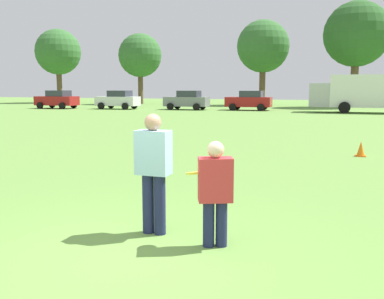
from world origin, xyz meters
name	(u,v)px	position (x,y,z in m)	size (l,w,h in m)	color
ground_plane	(126,258)	(0.00, 0.00, 0.00)	(140.81, 140.81, 0.00)	#608C3D
player_thrower	(153,167)	(-0.03, 1.00, 1.01)	(0.50, 0.30, 1.80)	#1E234C
player_defender	(215,189)	(0.98, 0.77, 0.81)	(0.53, 0.42, 1.46)	#1E234C
frisbee	(196,173)	(0.69, 0.80, 1.01)	(0.27, 0.27, 0.08)	yellow
traffic_cone	(361,149)	(3.27, 9.78, 0.23)	(0.32, 0.32, 0.48)	#D8590C
parked_car_near_left	(57,99)	(-24.43, 32.72, 0.92)	(4.21, 2.24, 1.82)	maroon
parked_car_mid_left	(118,100)	(-18.09, 33.77, 0.92)	(4.21, 2.24, 1.82)	silver
parked_car_center	(187,100)	(-11.20, 34.73, 0.92)	(4.21, 2.24, 1.82)	slate
parked_car_mid_right	(249,100)	(-5.34, 35.55, 0.92)	(4.21, 2.24, 1.82)	maroon
box_truck	(365,92)	(4.64, 34.66, 1.75)	(8.51, 3.05, 3.18)	white
tree_west_oak	(58,52)	(-33.74, 46.34, 6.81)	(6.10, 6.10, 9.91)	brown
tree_west_maple	(140,56)	(-21.34, 45.90, 6.06)	(5.42, 5.42, 8.81)	brown
tree_center_elm	(263,47)	(-6.07, 47.19, 6.85)	(6.12, 6.12, 9.95)	brown
tree_east_birch	(357,34)	(4.08, 44.80, 7.60)	(6.80, 6.80, 11.05)	brown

